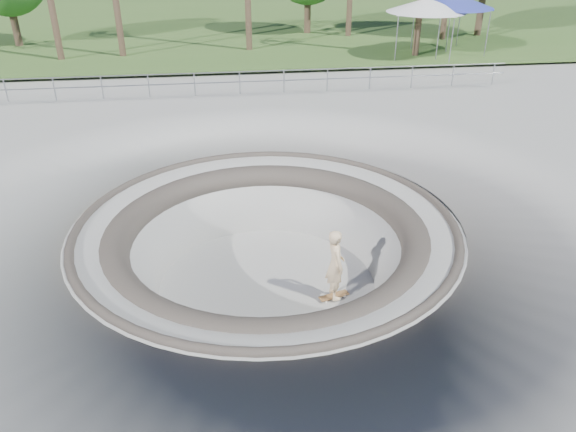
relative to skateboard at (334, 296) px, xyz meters
The scene contains 9 objects.
ground 2.68m from the skateboard, 151.31° to the left, with size 180.00×180.00×0.00m, color #9C9B97.
skate_bowl 1.96m from the skateboard, 151.31° to the left, with size 14.00×14.00×4.10m.
grass_strip 35.04m from the skateboard, 92.81° to the left, with size 180.00×36.00×0.12m.
distant_hills 58.38m from the skateboard, 87.97° to the left, with size 103.20×45.00×28.60m.
safety_railing 13.29m from the skateboard, 97.55° to the left, with size 25.00×0.06×1.03m.
skateboard is the anchor object (origin of this frame).
skater 1.02m from the skateboard, 153.43° to the left, with size 0.73×0.48×2.01m, color beige.
canopy_white 21.47m from the skateboard, 64.86° to the left, with size 5.82×5.82×3.10m.
canopy_blue 22.91m from the skateboard, 61.50° to the left, with size 6.36×6.36×3.24m.
Camera 1 is at (-1.16, -13.06, 7.25)m, focal length 35.00 mm.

